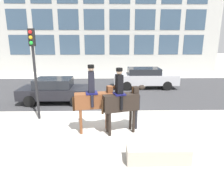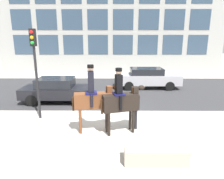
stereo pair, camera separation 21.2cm
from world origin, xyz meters
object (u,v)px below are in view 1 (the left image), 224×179
at_px(mounted_horse_lead, 95,98).
at_px(street_car_near_lane, 56,90).
at_px(mounted_horse_companion, 121,100).
at_px(planter_ledge, 158,154).
at_px(pedestrian_bystander, 135,106).
at_px(street_car_far_lane, 145,77).
at_px(traffic_light, 34,60).

relative_size(mounted_horse_lead, street_car_near_lane, 0.66).
bearing_deg(mounted_horse_companion, street_car_near_lane, 115.55).
height_order(mounted_horse_lead, planter_ledge, mounted_horse_lead).
height_order(mounted_horse_lead, street_car_near_lane, mounted_horse_lead).
bearing_deg(planter_ledge, mounted_horse_lead, 133.88).
xyz_separation_m(pedestrian_bystander, street_car_near_lane, (-4.12, 3.54, -0.24)).
bearing_deg(street_car_near_lane, mounted_horse_companion, -48.01).
bearing_deg(street_car_far_lane, street_car_near_lane, -149.56).
bearing_deg(planter_ledge, street_car_near_lane, 127.44).
bearing_deg(planter_ledge, mounted_horse_companion, 116.43).
bearing_deg(planter_ledge, traffic_light, 144.02).
bearing_deg(street_car_far_lane, mounted_horse_lead, -114.45).
height_order(street_car_near_lane, traffic_light, traffic_light).
bearing_deg(traffic_light, pedestrian_bystander, -13.76).
bearing_deg(mounted_horse_lead, street_car_near_lane, 114.44).
bearing_deg(mounted_horse_companion, mounted_horse_lead, 156.94).
relative_size(street_car_far_lane, traffic_light, 1.16).
height_order(pedestrian_bystander, street_car_far_lane, pedestrian_bystander).
bearing_deg(traffic_light, mounted_horse_lead, -26.09).
relative_size(mounted_horse_companion, street_car_far_lane, 0.55).
bearing_deg(pedestrian_bystander, street_car_near_lane, -49.88).
relative_size(mounted_horse_lead, pedestrian_bystander, 1.62).
distance_m(pedestrian_bystander, street_car_near_lane, 5.44).
bearing_deg(mounted_horse_lead, pedestrian_bystander, -0.02).
relative_size(street_car_near_lane, planter_ledge, 2.16).
relative_size(street_car_far_lane, planter_ledge, 2.48).
bearing_deg(traffic_light, street_car_far_lane, 44.77).
relative_size(mounted_horse_lead, planter_ledge, 1.42).
bearing_deg(planter_ledge, pedestrian_bystander, 99.22).
height_order(pedestrian_bystander, traffic_light, traffic_light).
bearing_deg(pedestrian_bystander, traffic_light, -22.96).
relative_size(mounted_horse_companion, traffic_light, 0.64).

